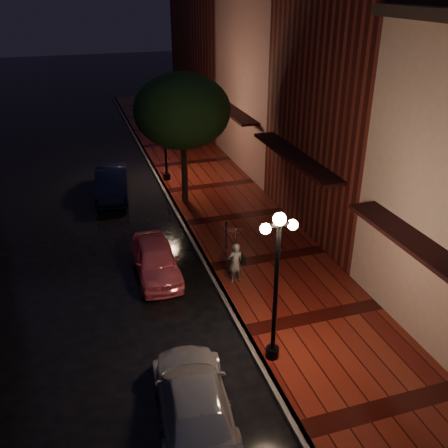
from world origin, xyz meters
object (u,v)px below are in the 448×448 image
object	(u,v)px
streetlamp_far	(164,133)
navy_car	(112,183)
pink_car	(156,260)
silver_car	(194,400)
streetlamp_near	(276,280)
street_tree	(182,113)
woman_with_umbrella	(236,247)
parking_meter	(226,232)

from	to	relation	value
streetlamp_far	navy_car	size ratio (longest dim) A/B	1.03
pink_car	silver_car	bearing A→B (deg)	-91.85
streetlamp_far	silver_car	xyz separation A→B (m)	(-2.53, -15.30, -1.99)
silver_car	pink_car	bearing A→B (deg)	-86.91
navy_car	pink_car	bearing A→B (deg)	-77.65
streetlamp_near	pink_car	xyz separation A→B (m)	(-2.18, 5.31, -1.98)
pink_car	streetlamp_far	bearing A→B (deg)	77.08
streetlamp_far	pink_car	xyz separation A→B (m)	(-2.18, -8.69, -1.98)
pink_car	navy_car	world-z (taller)	navy_car
streetlamp_near	street_tree	distance (m)	11.12
woman_with_umbrella	silver_car	bearing A→B (deg)	57.16
streetlamp_far	pink_car	size ratio (longest dim) A/B	1.19
streetlamp_near	silver_car	bearing A→B (deg)	-152.77
pink_car	silver_car	world-z (taller)	pink_car
streetlamp_near	parking_meter	distance (m)	6.39
streetlamp_near	pink_car	world-z (taller)	streetlamp_near
navy_car	streetlamp_near	bearing A→B (deg)	-70.20
streetlamp_far	street_tree	size ratio (longest dim) A/B	0.74
street_tree	pink_car	size ratio (longest dim) A/B	1.60
street_tree	parking_meter	xyz separation A→B (m)	(0.39, -4.88, -3.39)
pink_car	woman_with_umbrella	world-z (taller)	woman_with_umbrella
pink_car	silver_car	distance (m)	6.62
streetlamp_far	pink_car	bearing A→B (deg)	-104.09
pink_car	navy_car	distance (m)	7.70
silver_car	woman_with_umbrella	bearing A→B (deg)	-112.24
navy_car	parking_meter	bearing A→B (deg)	-55.62
street_tree	woman_with_umbrella	distance (m)	7.65
streetlamp_far	streetlamp_near	bearing A→B (deg)	-90.00
pink_car	parking_meter	size ratio (longest dim) A/B	3.11
streetlamp_near	woman_with_umbrella	bearing A→B (deg)	86.25
streetlamp_near	silver_car	xyz separation A→B (m)	(-2.53, -1.30, -1.99)
streetlamp_near	navy_car	bearing A→B (deg)	102.31
streetlamp_far	woman_with_umbrella	distance (m)	10.21
street_tree	woman_with_umbrella	world-z (taller)	street_tree
pink_car	parking_meter	world-z (taller)	parking_meter
street_tree	woman_with_umbrella	size ratio (longest dim) A/B	2.84
pink_car	parking_meter	bearing A→B (deg)	16.97
navy_car	silver_car	distance (m)	14.29
silver_car	parking_meter	world-z (taller)	parking_meter
woman_with_umbrella	parking_meter	xyz separation A→B (m)	(0.40, 2.26, -0.64)
streetlamp_far	woman_with_umbrella	xyz separation A→B (m)	(0.25, -10.15, -1.10)
streetlamp_far	parking_meter	world-z (taller)	streetlamp_far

